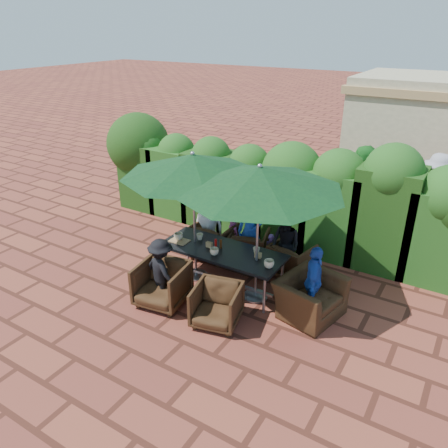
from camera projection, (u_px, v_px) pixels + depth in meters
The scene contains 31 objects.
ground at pixel (212, 282), 8.22m from camera, with size 80.00×80.00×0.00m, color brown.
dining_table at pixel (222, 253), 7.83m from camera, with size 2.27×0.90×0.75m.
umbrella_left at pixel (193, 165), 7.49m from camera, with size 2.52×2.52×2.46m.
umbrella_right at pixel (259, 179), 6.84m from camera, with size 2.78×2.78×2.46m.
chair_far_left at pixel (213, 239), 8.95m from camera, with size 0.80×0.75×0.82m, color black.
chair_far_mid at pixel (249, 245), 8.77m from camera, with size 0.74×0.69×0.76m, color black.
chair_far_right at pixel (292, 258), 8.31m from camera, with size 0.72×0.67×0.74m, color black.
chair_near_left at pixel (162, 282), 7.44m from camera, with size 0.80×0.75×0.83m, color black.
chair_near_right at pixel (217, 303), 6.95m from camera, with size 0.73×0.68×0.75m, color black.
chair_end_right at pixel (310, 291), 7.13m from camera, with size 1.03×0.67×0.90m, color black.
adult_far_left at pixel (209, 225), 8.93m from camera, with size 0.66×0.39×1.34m, color silver.
adult_far_mid at pixel (250, 231), 8.58m from camera, with size 0.51×0.41×1.41m, color #214BB4.
adult_far_right at pixel (285, 246), 8.16m from camera, with size 0.62×0.38×1.29m, color black.
adult_near_left at pixel (162, 271), 7.45m from camera, with size 0.75×0.34×1.17m, color black.
adult_end_right at pixel (314, 282), 7.07m from camera, with size 0.73×0.37×1.25m, color #214BB4.
child_left at pixel (232, 238), 8.91m from camera, with size 0.31×0.25×0.87m, color #D44A94.
child_right at pixel (271, 252), 8.54m from camera, with size 0.26×0.21×0.73m, color #8350AF.
pedestrian_a at pixel (362, 183), 10.47m from camera, with size 1.75×0.62×1.87m, color #258A2B.
pedestrian_b at pixel (421, 196), 9.98m from camera, with size 0.81×0.49×1.69m, color #D44A94.
pedestrian_c at pixel (434, 195), 9.68m from camera, with size 1.22×0.56×1.90m, color #95949C.
cup_a at pixel (178, 236), 8.13m from camera, with size 0.17×0.17×0.13m, color beige.
cup_b at pixel (200, 237), 8.14m from camera, with size 0.13×0.13×0.12m, color beige.
cup_c at pixel (214, 251), 7.61m from camera, with size 0.16×0.16×0.13m, color beige.
cup_d at pixel (256, 251), 7.64m from camera, with size 0.13×0.13×0.12m, color beige.
cup_e at pixel (269, 264), 7.21m from camera, with size 0.17×0.17×0.14m, color beige.
ketchup_bottle at pixel (216, 243), 7.84m from camera, with size 0.04×0.04×0.17m, color #B20C0A.
sauce_bottle at pixel (221, 244), 7.82m from camera, with size 0.04×0.04×0.17m, color #4C230C.
serving_tray at pixel (180, 241), 8.10m from camera, with size 0.35×0.25×0.02m, color #9F784D.
number_block_left at pixel (209, 245), 7.86m from camera, with size 0.12×0.06×0.10m, color tan.
number_block_right at pixel (258, 255), 7.52m from camera, with size 0.12×0.06×0.10m, color tan.
hedge_wall at pixel (269, 183), 9.48m from camera, with size 9.10×1.60×2.49m.
Camera 1 is at (3.86, -5.85, 4.44)m, focal length 35.00 mm.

